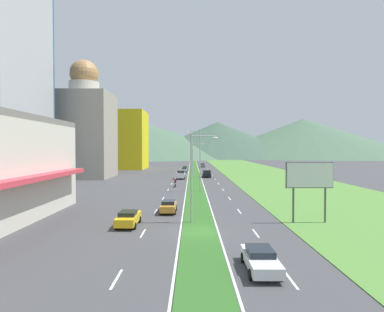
{
  "coord_description": "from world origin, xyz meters",
  "views": [
    {
      "loc": [
        -0.67,
        -28.22,
        7.66
      ],
      "look_at": [
        -0.58,
        45.37,
        5.89
      ],
      "focal_mm": 29.09,
      "sensor_mm": 36.0,
      "label": 1
    }
  ],
  "objects_px": {
    "car_4": "(260,259)",
    "street_lamp_far": "(193,158)",
    "billboard_roadside": "(309,178)",
    "car_5": "(202,165)",
    "pickup_truck_0": "(206,174)",
    "motorcycle_rider": "(175,183)",
    "car_2": "(168,206)",
    "car_3": "(184,170)",
    "car_1": "(128,218)",
    "pickup_truck_1": "(180,175)",
    "car_0": "(185,168)",
    "street_lamp_mid": "(198,157)",
    "street_lamp_near": "(194,172)"
  },
  "relations": [
    {
      "from": "street_lamp_mid",
      "to": "billboard_roadside",
      "type": "height_order",
      "value": "street_lamp_mid"
    },
    {
      "from": "car_2",
      "to": "car_3",
      "type": "xyz_separation_m",
      "value": [
        0.27,
        64.08,
        -0.05
      ]
    },
    {
      "from": "car_0",
      "to": "car_2",
      "type": "bearing_deg",
      "value": 179.77
    },
    {
      "from": "street_lamp_far",
      "to": "car_4",
      "type": "relative_size",
      "value": 1.99
    },
    {
      "from": "pickup_truck_0",
      "to": "car_2",
      "type": "bearing_deg",
      "value": -8.45
    },
    {
      "from": "street_lamp_near",
      "to": "car_0",
      "type": "xyz_separation_m",
      "value": [
        -2.76,
        78.15,
        -4.52
      ]
    },
    {
      "from": "car_4",
      "to": "motorcycle_rider",
      "type": "height_order",
      "value": "motorcycle_rider"
    },
    {
      "from": "car_4",
      "to": "car_1",
      "type": "bearing_deg",
      "value": -136.64
    },
    {
      "from": "street_lamp_far",
      "to": "car_3",
      "type": "xyz_separation_m",
      "value": [
        -2.99,
        22.56,
        -4.55
      ]
    },
    {
      "from": "car_5",
      "to": "street_lamp_near",
      "type": "bearing_deg",
      "value": -2.43
    },
    {
      "from": "car_4",
      "to": "street_lamp_far",
      "type": "bearing_deg",
      "value": -176.27
    },
    {
      "from": "car_0",
      "to": "pickup_truck_0",
      "type": "distance_m",
      "value": 28.13
    },
    {
      "from": "street_lamp_far",
      "to": "car_3",
      "type": "distance_m",
      "value": 23.21
    },
    {
      "from": "motorcycle_rider",
      "to": "car_2",
      "type": "bearing_deg",
      "value": -178.78
    },
    {
      "from": "billboard_roadside",
      "to": "car_4",
      "type": "height_order",
      "value": "billboard_roadside"
    },
    {
      "from": "car_1",
      "to": "pickup_truck_1",
      "type": "height_order",
      "value": "pickup_truck_1"
    },
    {
      "from": "street_lamp_far",
      "to": "car_0",
      "type": "distance_m",
      "value": 31.86
    },
    {
      "from": "car_3",
      "to": "car_4",
      "type": "bearing_deg",
      "value": -175.21
    },
    {
      "from": "car_2",
      "to": "pickup_truck_1",
      "type": "relative_size",
      "value": 0.8
    },
    {
      "from": "car_1",
      "to": "pickup_truck_1",
      "type": "bearing_deg",
      "value": -4.13
    },
    {
      "from": "car_0",
      "to": "pickup_truck_0",
      "type": "xyz_separation_m",
      "value": [
        6.47,
        -27.38,
        0.26
      ]
    },
    {
      "from": "street_lamp_mid",
      "to": "motorcycle_rider",
      "type": "height_order",
      "value": "street_lamp_mid"
    },
    {
      "from": "pickup_truck_0",
      "to": "car_5",
      "type": "bearing_deg",
      "value": 179.54
    },
    {
      "from": "car_2",
      "to": "car_5",
      "type": "bearing_deg",
      "value": -4.49
    },
    {
      "from": "street_lamp_near",
      "to": "billboard_roadside",
      "type": "bearing_deg",
      "value": -0.47
    },
    {
      "from": "pickup_truck_0",
      "to": "car_3",
      "type": "bearing_deg",
      "value": -160.7
    },
    {
      "from": "street_lamp_far",
      "to": "motorcycle_rider",
      "type": "height_order",
      "value": "street_lamp_far"
    },
    {
      "from": "car_3",
      "to": "car_5",
      "type": "distance_m",
      "value": 27.57
    },
    {
      "from": "car_3",
      "to": "motorcycle_rider",
      "type": "relative_size",
      "value": 2.16
    },
    {
      "from": "street_lamp_mid",
      "to": "billboard_roadside",
      "type": "relative_size",
      "value": 1.74
    },
    {
      "from": "street_lamp_far",
      "to": "pickup_truck_0",
      "type": "xyz_separation_m",
      "value": [
        3.5,
        4.01,
        -4.28
      ]
    },
    {
      "from": "billboard_roadside",
      "to": "car_5",
      "type": "xyz_separation_m",
      "value": [
        -7.73,
        96.12,
        -3.87
      ]
    },
    {
      "from": "pickup_truck_0",
      "to": "motorcycle_rider",
      "type": "bearing_deg",
      "value": -19.31
    },
    {
      "from": "car_3",
      "to": "pickup_truck_0",
      "type": "height_order",
      "value": "pickup_truck_0"
    },
    {
      "from": "street_lamp_far",
      "to": "pickup_truck_0",
      "type": "bearing_deg",
      "value": 48.87
    },
    {
      "from": "street_lamp_near",
      "to": "car_5",
      "type": "bearing_deg",
      "value": 87.57
    },
    {
      "from": "car_3",
      "to": "car_5",
      "type": "height_order",
      "value": "car_5"
    },
    {
      "from": "billboard_roadside",
      "to": "car_5",
      "type": "bearing_deg",
      "value": 94.6
    },
    {
      "from": "street_lamp_near",
      "to": "car_3",
      "type": "height_order",
      "value": "street_lamp_near"
    },
    {
      "from": "street_lamp_mid",
      "to": "car_3",
      "type": "height_order",
      "value": "street_lamp_mid"
    },
    {
      "from": "car_2",
      "to": "pickup_truck_0",
      "type": "relative_size",
      "value": 0.8
    },
    {
      "from": "street_lamp_near",
      "to": "car_1",
      "type": "relative_size",
      "value": 2.02
    },
    {
      "from": "car_1",
      "to": "car_3",
      "type": "bearing_deg",
      "value": -3.05
    },
    {
      "from": "billboard_roadside",
      "to": "car_5",
      "type": "distance_m",
      "value": 96.5
    },
    {
      "from": "street_lamp_mid",
      "to": "car_0",
      "type": "relative_size",
      "value": 2.48
    },
    {
      "from": "billboard_roadside",
      "to": "car_2",
      "type": "height_order",
      "value": "billboard_roadside"
    },
    {
      "from": "car_1",
      "to": "motorcycle_rider",
      "type": "height_order",
      "value": "motorcycle_rider"
    },
    {
      "from": "car_0",
      "to": "car_4",
      "type": "distance_m",
      "value": 90.87
    },
    {
      "from": "street_lamp_mid",
      "to": "car_4",
      "type": "xyz_separation_m",
      "value": [
        3.1,
        -35.8,
        -5.42
      ]
    },
    {
      "from": "car_0",
      "to": "car_1",
      "type": "distance_m",
      "value": 79.46
    }
  ]
}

